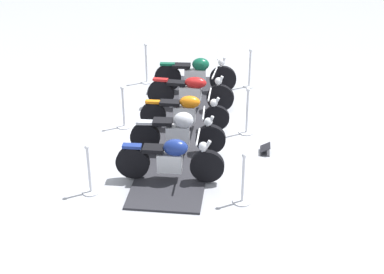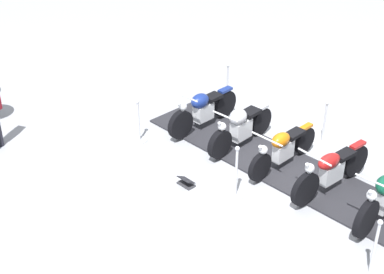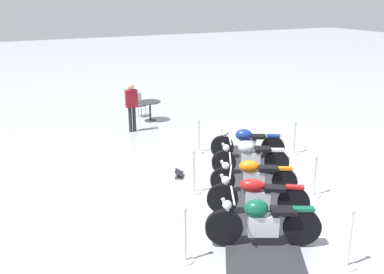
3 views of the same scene
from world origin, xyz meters
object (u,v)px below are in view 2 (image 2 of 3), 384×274
at_px(motorcycle_chrome, 240,127).
at_px(stanchion_right_rear, 373,256).
at_px(stanchion_right_mid, 236,181).
at_px(motorcycle_copper, 283,148).
at_px(motorcycle_navy, 203,109).
at_px(motorcycle_maroon, 331,170).
at_px(stanchion_left_front, 227,89).
at_px(info_placard, 186,183).
at_px(stanchion_right_front, 139,129).
at_px(stanchion_left_mid, 323,131).

relative_size(motorcycle_chrome, stanchion_right_rear, 1.73).
bearing_deg(motorcycle_chrome, stanchion_right_mid, 36.60).
bearing_deg(motorcycle_copper, motorcycle_navy, -90.43).
xyz_separation_m(motorcycle_navy, motorcycle_maroon, (3.01, -1.71, 0.00)).
xyz_separation_m(motorcycle_chrome, stanchion_right_rear, (2.83, -3.23, -0.13)).
relative_size(motorcycle_copper, motorcycle_maroon, 0.99).
xyz_separation_m(motorcycle_maroon, stanchion_right_mid, (-1.70, -0.66, -0.16)).
bearing_deg(stanchion_left_front, stanchion_right_mid, -74.39).
bearing_deg(motorcycle_navy, info_placard, 36.12).
distance_m(motorcycle_maroon, info_placard, 2.81).
relative_size(motorcycle_navy, motorcycle_copper, 1.03).
distance_m(stanchion_right_mid, stanchion_right_front, 2.90).
relative_size(motorcycle_chrome, stanchion_left_mid, 1.82).
xyz_separation_m(motorcycle_maroon, info_placard, (-2.71, -0.58, -0.45)).
xyz_separation_m(motorcycle_chrome, stanchion_right_mid, (0.31, -1.80, -0.16)).
relative_size(stanchion_right_rear, info_placard, 2.67).
bearing_deg(info_placard, stanchion_right_rear, -173.56).
xyz_separation_m(motorcycle_chrome, stanchion_left_mid, (1.73, 0.71, -0.20)).
xyz_separation_m(motorcycle_navy, stanchion_right_rear, (3.84, -3.80, -0.13)).
xyz_separation_m(motorcycle_navy, stanchion_left_mid, (2.74, 0.14, -0.20)).
distance_m(motorcycle_navy, motorcycle_chrome, 1.16).
xyz_separation_m(motorcycle_chrome, motorcycle_maroon, (2.01, -1.14, -0.00)).
bearing_deg(stanchion_right_front, info_placard, -41.84).
bearing_deg(stanchion_right_rear, stanchion_right_mid, 150.45).
bearing_deg(info_placard, stanchion_right_mid, -154.90).
relative_size(stanchion_right_rear, stanchion_left_front, 1.07).
bearing_deg(stanchion_right_front, stanchion_left_front, 60.45).
xyz_separation_m(stanchion_right_rear, info_placard, (-3.54, 1.51, -0.31)).
distance_m(stanchion_right_mid, info_placard, 1.06).
bearing_deg(stanchion_left_front, stanchion_right_rear, -55.99).
height_order(motorcycle_maroon, stanchion_left_front, motorcycle_maroon).
relative_size(motorcycle_copper, stanchion_right_rear, 1.71).
relative_size(stanchion_left_mid, stanchion_right_mid, 0.93).
distance_m(motorcycle_navy, stanchion_left_front, 1.59).
relative_size(motorcycle_chrome, stanchion_right_front, 1.84).
bearing_deg(stanchion_right_rear, info_placard, 156.89).
relative_size(motorcycle_chrome, stanchion_left_front, 1.84).
xyz_separation_m(stanchion_left_mid, stanchion_left_front, (-2.52, 1.43, 0.02)).
height_order(motorcycle_maroon, info_placard, motorcycle_maroon).
distance_m(motorcycle_copper, info_placard, 2.10).
relative_size(stanchion_left_front, stanchion_right_mid, 0.92).
bearing_deg(info_placard, stanchion_right_front, -12.29).
distance_m(stanchion_left_front, stanchion_right_front, 2.88).
relative_size(stanchion_left_mid, info_placard, 2.53).
bearing_deg(stanchion_left_front, motorcycle_copper, -56.54).
distance_m(stanchion_left_front, stanchion_right_mid, 4.09).
relative_size(stanchion_left_front, stanchion_right_front, 1.00).
bearing_deg(motorcycle_chrome, stanchion_right_front, -53.60).
distance_m(motorcycle_copper, stanchion_right_rear, 3.23).
relative_size(motorcycle_maroon, info_placard, 4.61).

